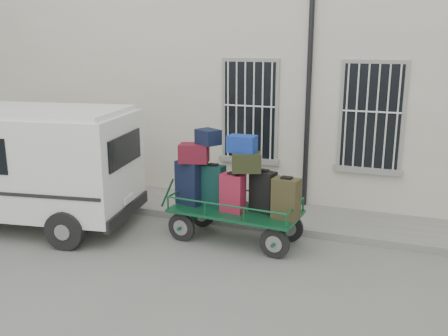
% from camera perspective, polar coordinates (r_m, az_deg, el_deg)
% --- Properties ---
extents(ground, '(80.00, 80.00, 0.00)m').
position_cam_1_polar(ground, '(9.33, -0.53, -9.76)').
color(ground, slate).
rests_on(ground, ground).
extents(building, '(24.00, 5.15, 6.00)m').
position_cam_1_polar(building, '(13.80, 7.90, 10.85)').
color(building, beige).
rests_on(building, ground).
extents(sidewalk, '(24.00, 1.70, 0.15)m').
position_cam_1_polar(sidewalk, '(11.23, 3.56, -5.10)').
color(sidewalk, slate).
rests_on(sidewalk, ground).
extents(luggage_cart, '(2.96, 1.30, 2.16)m').
position_cam_1_polar(luggage_cart, '(9.55, 0.92, -2.45)').
color(luggage_cart, black).
rests_on(luggage_cart, ground).
extents(van, '(5.22, 2.87, 2.50)m').
position_cam_1_polar(van, '(11.20, -22.79, 0.95)').
color(van, white).
rests_on(van, ground).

